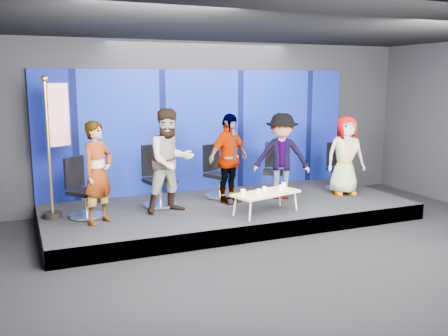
{
  "coord_description": "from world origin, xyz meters",
  "views": [
    {
      "loc": [
        -3.75,
        -6.19,
        2.7
      ],
      "look_at": [
        -0.14,
        2.4,
        1.04
      ],
      "focal_mm": 40.0,
      "sensor_mm": 36.0,
      "label": 1
    }
  ],
  "objects_px": {
    "chair_e": "(338,174)",
    "coffee_table": "(266,194)",
    "chair_b": "(159,186)",
    "mug_b": "(258,192)",
    "mug_e": "(284,185)",
    "mug_a": "(243,192)",
    "panelist_b": "(170,161)",
    "chair_c": "(218,180)",
    "panelist_c": "(228,158)",
    "mug_c": "(264,189)",
    "panelist_a": "(98,173)",
    "mug_d": "(281,188)",
    "flag_stand": "(55,143)",
    "panelist_e": "(345,155)",
    "chair_a": "(83,198)",
    "panelist_d": "(282,156)",
    "chair_d": "(275,176)"
  },
  "relations": [
    {
      "from": "panelist_a",
      "to": "panelist_c",
      "type": "bearing_deg",
      "value": -28.51
    },
    {
      "from": "chair_e",
      "to": "coffee_table",
      "type": "height_order",
      "value": "chair_e"
    },
    {
      "from": "coffee_table",
      "to": "mug_e",
      "type": "height_order",
      "value": "mug_e"
    },
    {
      "from": "panelist_b",
      "to": "panelist_c",
      "type": "relative_size",
      "value": 1.08
    },
    {
      "from": "panelist_e",
      "to": "mug_c",
      "type": "height_order",
      "value": "panelist_e"
    },
    {
      "from": "chair_e",
      "to": "mug_a",
      "type": "relative_size",
      "value": 9.55
    },
    {
      "from": "panelist_c",
      "to": "mug_a",
      "type": "bearing_deg",
      "value": -124.82
    },
    {
      "from": "coffee_table",
      "to": "flag_stand",
      "type": "bearing_deg",
      "value": 160.92
    },
    {
      "from": "panelist_c",
      "to": "panelist_d",
      "type": "bearing_deg",
      "value": -29.83
    },
    {
      "from": "chair_c",
      "to": "mug_c",
      "type": "distance_m",
      "value": 1.47
    },
    {
      "from": "chair_b",
      "to": "panelist_b",
      "type": "bearing_deg",
      "value": -88.08
    },
    {
      "from": "mug_e",
      "to": "chair_a",
      "type": "bearing_deg",
      "value": 167.9
    },
    {
      "from": "coffee_table",
      "to": "mug_a",
      "type": "height_order",
      "value": "mug_a"
    },
    {
      "from": "chair_b",
      "to": "panelist_d",
      "type": "xyz_separation_m",
      "value": [
        2.48,
        -0.35,
        0.48
      ]
    },
    {
      "from": "chair_a",
      "to": "chair_c",
      "type": "distance_m",
      "value": 2.81
    },
    {
      "from": "chair_b",
      "to": "flag_stand",
      "type": "bearing_deg",
      "value": 173.3
    },
    {
      "from": "panelist_c",
      "to": "flag_stand",
      "type": "distance_m",
      "value": 3.22
    },
    {
      "from": "chair_d",
      "to": "mug_e",
      "type": "xyz_separation_m",
      "value": [
        -0.45,
        -1.18,
        0.09
      ]
    },
    {
      "from": "mug_d",
      "to": "panelist_e",
      "type": "bearing_deg",
      "value": 20.68
    },
    {
      "from": "panelist_c",
      "to": "mug_e",
      "type": "relative_size",
      "value": 18.26
    },
    {
      "from": "chair_e",
      "to": "mug_d",
      "type": "distance_m",
      "value": 2.44
    },
    {
      "from": "chair_c",
      "to": "panelist_d",
      "type": "xyz_separation_m",
      "value": [
        1.15,
        -0.6,
        0.51
      ]
    },
    {
      "from": "mug_d",
      "to": "flag_stand",
      "type": "distance_m",
      "value": 4.07
    },
    {
      "from": "panelist_c",
      "to": "mug_c",
      "type": "relative_size",
      "value": 20.34
    },
    {
      "from": "chair_b",
      "to": "panelist_c",
      "type": "height_order",
      "value": "panelist_c"
    },
    {
      "from": "chair_b",
      "to": "mug_d",
      "type": "bearing_deg",
      "value": -42.26
    },
    {
      "from": "coffee_table",
      "to": "mug_a",
      "type": "bearing_deg",
      "value": -171.63
    },
    {
      "from": "panelist_c",
      "to": "mug_a",
      "type": "distance_m",
      "value": 1.19
    },
    {
      "from": "coffee_table",
      "to": "mug_c",
      "type": "xyz_separation_m",
      "value": [
        0.01,
        0.09,
        0.07
      ]
    },
    {
      "from": "panelist_b",
      "to": "mug_e",
      "type": "xyz_separation_m",
      "value": [
        2.05,
        -0.54,
        -0.51
      ]
    },
    {
      "from": "mug_b",
      "to": "mug_d",
      "type": "bearing_deg",
      "value": 10.03
    },
    {
      "from": "mug_a",
      "to": "chair_d",
      "type": "bearing_deg",
      "value": 45.99
    },
    {
      "from": "chair_b",
      "to": "mug_a",
      "type": "bearing_deg",
      "value": -58.07
    },
    {
      "from": "chair_b",
      "to": "panelist_e",
      "type": "bearing_deg",
      "value": -16.95
    },
    {
      "from": "panelist_a",
      "to": "mug_d",
      "type": "relative_size",
      "value": 16.31
    },
    {
      "from": "chair_c",
      "to": "coffee_table",
      "type": "bearing_deg",
      "value": -102.89
    },
    {
      "from": "chair_a",
      "to": "chair_d",
      "type": "xyz_separation_m",
      "value": [
        4.03,
        0.42,
        0.0
      ]
    },
    {
      "from": "chair_c",
      "to": "panelist_a",
      "type": "bearing_deg",
      "value": 176.11
    },
    {
      "from": "flag_stand",
      "to": "mug_e",
      "type": "bearing_deg",
      "value": -40.56
    },
    {
      "from": "panelist_c",
      "to": "mug_e",
      "type": "bearing_deg",
      "value": -69.81
    },
    {
      "from": "panelist_e",
      "to": "mug_c",
      "type": "xyz_separation_m",
      "value": [
        -2.22,
        -0.63,
        -0.4
      ]
    },
    {
      "from": "chair_b",
      "to": "mug_b",
      "type": "relative_size",
      "value": 12.22
    },
    {
      "from": "panelist_a",
      "to": "flag_stand",
      "type": "height_order",
      "value": "flag_stand"
    },
    {
      "from": "mug_b",
      "to": "chair_c",
      "type": "bearing_deg",
      "value": 94.23
    },
    {
      "from": "panelist_b",
      "to": "mug_c",
      "type": "bearing_deg",
      "value": -32.36
    },
    {
      "from": "chair_e",
      "to": "mug_b",
      "type": "relative_size",
      "value": 10.7
    },
    {
      "from": "chair_a",
      "to": "coffee_table",
      "type": "xyz_separation_m",
      "value": [
        3.08,
        -0.99,
        0.01
      ]
    },
    {
      "from": "panelist_a",
      "to": "mug_b",
      "type": "xyz_separation_m",
      "value": [
        2.68,
        -0.64,
        -0.43
      ]
    },
    {
      "from": "panelist_b",
      "to": "mug_a",
      "type": "bearing_deg",
      "value": -47.2
    },
    {
      "from": "chair_e",
      "to": "flag_stand",
      "type": "distance_m",
      "value": 5.98
    }
  ]
}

